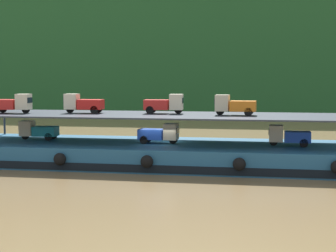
{
  "coord_description": "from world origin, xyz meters",
  "views": [
    {
      "loc": [
        7.11,
        -36.49,
        6.1
      ],
      "look_at": [
        0.58,
        0.0,
        2.7
      ],
      "focal_mm": 57.6,
      "sensor_mm": 36.0,
      "label": 1
    }
  ],
  "objects_px": {
    "mini_truck_upper_bow": "(235,105)",
    "cargo_barge": "(160,154)",
    "mini_truck_upper_stern": "(12,104)",
    "mini_truck_upper_mid": "(83,104)",
    "mini_truck_lower_stern": "(38,130)",
    "mini_truck_lower_aft": "(159,133)",
    "mini_truck_lower_mid": "(289,136)",
    "mini_truck_upper_fore": "(164,104)"
  },
  "relations": [
    {
      "from": "mini_truck_upper_bow",
      "to": "cargo_barge",
      "type": "bearing_deg",
      "value": -179.72
    },
    {
      "from": "cargo_barge",
      "to": "mini_truck_lower_mid",
      "type": "xyz_separation_m",
      "value": [
        8.76,
        -0.01,
        1.44
      ]
    },
    {
      "from": "cargo_barge",
      "to": "mini_truck_upper_mid",
      "type": "relative_size",
      "value": 10.3
    },
    {
      "from": "mini_truck_lower_aft",
      "to": "mini_truck_upper_stern",
      "type": "bearing_deg",
      "value": -177.08
    },
    {
      "from": "cargo_barge",
      "to": "mini_truck_upper_bow",
      "type": "distance_m",
      "value": 6.2
    },
    {
      "from": "mini_truck_upper_stern",
      "to": "mini_truck_upper_bow",
      "type": "distance_m",
      "value": 15.73
    },
    {
      "from": "mini_truck_lower_aft",
      "to": "mini_truck_upper_fore",
      "type": "xyz_separation_m",
      "value": [
        0.19,
        0.94,
        2.0
      ]
    },
    {
      "from": "mini_truck_lower_mid",
      "to": "mini_truck_upper_mid",
      "type": "xyz_separation_m",
      "value": [
        -14.39,
        0.32,
        2.0
      ]
    },
    {
      "from": "mini_truck_lower_aft",
      "to": "mini_truck_upper_bow",
      "type": "xyz_separation_m",
      "value": [
        5.15,
        0.17,
        2.0
      ]
    },
    {
      "from": "cargo_barge",
      "to": "mini_truck_lower_aft",
      "type": "distance_m",
      "value": 1.45
    },
    {
      "from": "cargo_barge",
      "to": "mini_truck_upper_fore",
      "type": "bearing_deg",
      "value": 76.21
    },
    {
      "from": "mini_truck_lower_aft",
      "to": "mini_truck_upper_mid",
      "type": "xyz_separation_m",
      "value": [
        -5.63,
        0.45,
        2.0
      ]
    },
    {
      "from": "mini_truck_lower_stern",
      "to": "mini_truck_upper_stern",
      "type": "height_order",
      "value": "mini_truck_upper_stern"
    },
    {
      "from": "mini_truck_upper_fore",
      "to": "mini_truck_lower_aft",
      "type": "bearing_deg",
      "value": -101.61
    },
    {
      "from": "mini_truck_upper_mid",
      "to": "mini_truck_upper_bow",
      "type": "bearing_deg",
      "value": -1.52
    },
    {
      "from": "mini_truck_upper_stern",
      "to": "mini_truck_upper_mid",
      "type": "relative_size",
      "value": 1.01
    },
    {
      "from": "mini_truck_lower_aft",
      "to": "mini_truck_upper_bow",
      "type": "height_order",
      "value": "mini_truck_upper_bow"
    },
    {
      "from": "mini_truck_lower_stern",
      "to": "mini_truck_lower_aft",
      "type": "distance_m",
      "value": 9.19
    },
    {
      "from": "mini_truck_upper_mid",
      "to": "mini_truck_lower_stern",
      "type": "bearing_deg",
      "value": 177.24
    },
    {
      "from": "mini_truck_lower_aft",
      "to": "mini_truck_upper_fore",
      "type": "bearing_deg",
      "value": 78.39
    },
    {
      "from": "mini_truck_lower_stern",
      "to": "mini_truck_lower_aft",
      "type": "height_order",
      "value": "same"
    },
    {
      "from": "cargo_barge",
      "to": "mini_truck_upper_mid",
      "type": "xyz_separation_m",
      "value": [
        -5.63,
        0.31,
        3.44
      ]
    },
    {
      "from": "mini_truck_upper_stern",
      "to": "mini_truck_upper_mid",
      "type": "bearing_deg",
      "value": 11.39
    },
    {
      "from": "mini_truck_upper_mid",
      "to": "mini_truck_upper_bow",
      "type": "distance_m",
      "value": 10.79
    },
    {
      "from": "mini_truck_lower_stern",
      "to": "mini_truck_upper_bow",
      "type": "distance_m",
      "value": 14.47
    },
    {
      "from": "mini_truck_lower_stern",
      "to": "mini_truck_lower_mid",
      "type": "height_order",
      "value": "same"
    },
    {
      "from": "mini_truck_lower_mid",
      "to": "mini_truck_lower_stern",
      "type": "bearing_deg",
      "value": 178.44
    },
    {
      "from": "cargo_barge",
      "to": "mini_truck_lower_mid",
      "type": "bearing_deg",
      "value": -0.04
    },
    {
      "from": "mini_truck_lower_mid",
      "to": "mini_truck_upper_mid",
      "type": "distance_m",
      "value": 14.53
    },
    {
      "from": "mini_truck_lower_stern",
      "to": "mini_truck_upper_mid",
      "type": "distance_m",
      "value": 4.07
    },
    {
      "from": "mini_truck_upper_stern",
      "to": "mini_truck_upper_bow",
      "type": "relative_size",
      "value": 1.0
    },
    {
      "from": "cargo_barge",
      "to": "mini_truck_lower_mid",
      "type": "relative_size",
      "value": 10.3
    },
    {
      "from": "cargo_barge",
      "to": "mini_truck_lower_aft",
      "type": "bearing_deg",
      "value": -88.84
    },
    {
      "from": "mini_truck_lower_stern",
      "to": "mini_truck_upper_fore",
      "type": "bearing_deg",
      "value": 1.93
    },
    {
      "from": "mini_truck_upper_fore",
      "to": "mini_truck_upper_bow",
      "type": "xyz_separation_m",
      "value": [
        4.96,
        -0.77,
        0.0
      ]
    },
    {
      "from": "mini_truck_upper_mid",
      "to": "mini_truck_upper_fore",
      "type": "distance_m",
      "value": 5.84
    },
    {
      "from": "mini_truck_upper_bow",
      "to": "mini_truck_upper_mid",
      "type": "bearing_deg",
      "value": 178.48
    },
    {
      "from": "mini_truck_upper_stern",
      "to": "mini_truck_upper_mid",
      "type": "height_order",
      "value": "same"
    },
    {
      "from": "mini_truck_lower_aft",
      "to": "mini_truck_upper_mid",
      "type": "height_order",
      "value": "mini_truck_upper_mid"
    },
    {
      "from": "mini_truck_upper_stern",
      "to": "mini_truck_upper_bow",
      "type": "bearing_deg",
      "value": 2.57
    },
    {
      "from": "mini_truck_lower_mid",
      "to": "mini_truck_upper_fore",
      "type": "bearing_deg",
      "value": 174.63
    },
    {
      "from": "cargo_barge",
      "to": "mini_truck_upper_mid",
      "type": "height_order",
      "value": "mini_truck_upper_mid"
    }
  ]
}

